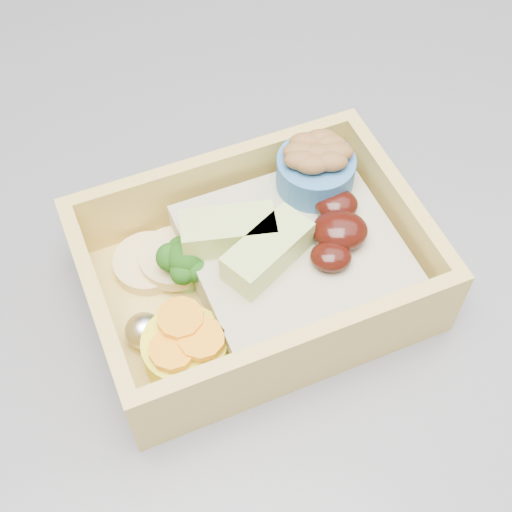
{
  "coord_description": "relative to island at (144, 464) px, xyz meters",
  "views": [
    {
      "loc": [
        0.14,
        -0.39,
        1.31
      ],
      "look_at": [
        0.14,
        -0.14,
        0.96
      ],
      "focal_mm": 50.0,
      "sensor_mm": 36.0,
      "label": 1
    }
  ],
  "objects": [
    {
      "name": "ground",
      "position": [
        0.0,
        0.1,
        -0.46
      ],
      "size": [
        3.5,
        3.5,
        0.0
      ],
      "primitive_type": "plane",
      "color": "silver",
      "rests_on": "ground"
    },
    {
      "name": "island",
      "position": [
        0.0,
        0.0,
        0.0
      ],
      "size": [
        1.24,
        0.84,
        0.92
      ],
      "color": "brown",
      "rests_on": "ground"
    },
    {
      "name": "bento_box",
      "position": [
        0.14,
        -0.04,
        0.48
      ],
      "size": [
        0.24,
        0.22,
        0.07
      ],
      "rotation": [
        0.0,
        0.0,
        0.41
      ],
      "color": "#D8B959",
      "rests_on": "island"
    }
  ]
}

